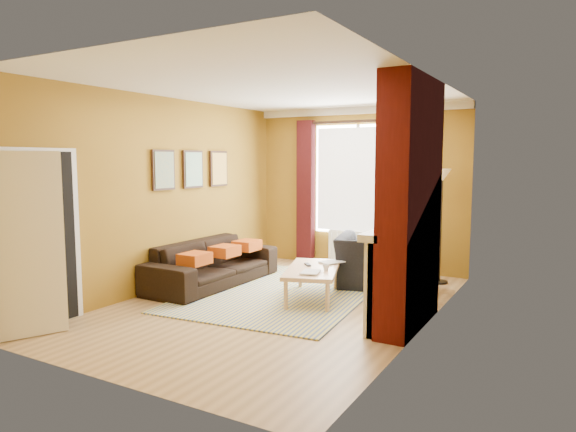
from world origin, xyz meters
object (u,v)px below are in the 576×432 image
object	(u,v)px
coffee_table	(313,271)
wicker_stool	(387,262)
sofa	(213,263)
armchair	(379,262)
floor_lamp	(442,193)

from	to	relation	value
coffee_table	wicker_stool	world-z (taller)	coffee_table
sofa	armchair	size ratio (longest dim) A/B	1.91
sofa	armchair	distance (m)	2.50
floor_lamp	armchair	bearing A→B (deg)	-134.22
coffee_table	floor_lamp	bearing A→B (deg)	35.08
sofa	armchair	bearing A→B (deg)	-63.74
sofa	armchair	xyz separation A→B (m)	(2.25, 1.08, 0.06)
sofa	coffee_table	distance (m)	1.69
wicker_stool	armchair	bearing A→B (deg)	-79.17
armchair	wicker_stool	distance (m)	0.86
wicker_stool	floor_lamp	size ratio (longest dim) A/B	0.26
sofa	wicker_stool	xyz separation A→B (m)	(2.10, 1.91, -0.12)
armchair	coffee_table	size ratio (longest dim) A/B	0.82
wicker_stool	floor_lamp	distance (m)	1.46
coffee_table	floor_lamp	size ratio (longest dim) A/B	0.83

